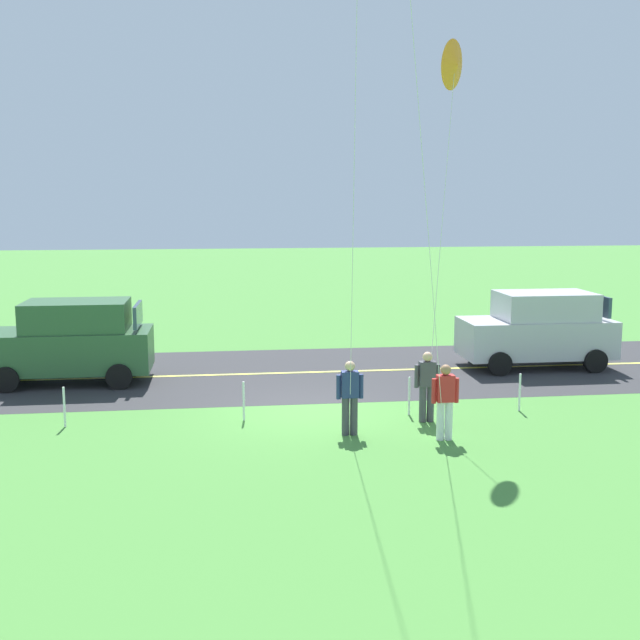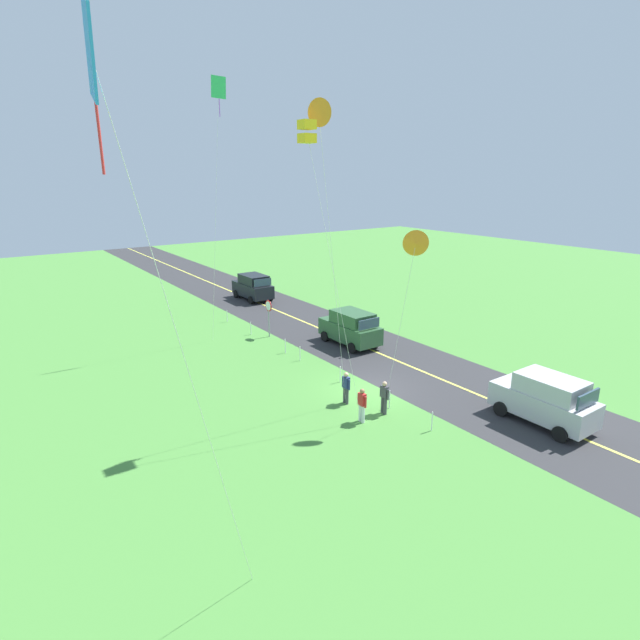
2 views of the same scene
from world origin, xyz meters
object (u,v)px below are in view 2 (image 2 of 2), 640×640
person_adult_companion (384,396)px  kite_blue_mid (416,244)px  person_adult_near (362,404)px  kite_yellow_high (319,114)px  stop_sign (269,311)px  kite_cyan_top (97,75)px  kite_pink_drift (218,95)px  kite_red_low (307,133)px  car_parked_west_near (545,399)px  person_child_watcher (346,387)px  car_suv_foreground (351,327)px  car_parked_east_far (253,287)px

person_adult_companion → kite_blue_mid: (-0.69, -0.80, 7.01)m
person_adult_near → kite_yellow_high: bearing=-107.9°
kite_blue_mid → kite_yellow_high: size_ratio=0.62×
stop_sign → person_adult_companion: size_ratio=1.60×
kite_blue_mid → kite_cyan_top: kite_cyan_top is taller
person_adult_near → kite_pink_drift: bearing=-132.8°
person_adult_companion → kite_cyan_top: kite_cyan_top is taller
stop_sign → kite_cyan_top: size_ratio=0.20×
kite_red_low → car_parked_west_near: bearing=-127.9°
person_adult_near → person_adult_companion: bearing=138.8°
person_child_watcher → kite_red_low: size_ratio=0.13×
kite_pink_drift → person_child_watcher: bearing=-177.8°
car_suv_foreground → kite_blue_mid: bearing=156.3°
car_suv_foreground → person_adult_near: bearing=144.1°
car_parked_east_far → kite_cyan_top: 37.36m
person_child_watcher → kite_blue_mid: kite_blue_mid is taller
car_parked_east_far → kite_yellow_high: kite_yellow_high is taller
person_adult_near → kite_cyan_top: 17.67m
stop_sign → kite_pink_drift: kite_pink_drift is taller
person_adult_companion → car_parked_west_near: bearing=-51.3°
kite_pink_drift → kite_yellow_high: bearing=174.8°
car_parked_west_near → stop_sign: 18.24m
car_suv_foreground → kite_blue_mid: 12.18m
car_parked_east_far → kite_blue_mid: 25.18m
car_suv_foreground → person_adult_near: (-8.63, 6.25, -0.29)m
kite_red_low → kite_yellow_high: size_ratio=0.93×
car_parked_west_near → kite_cyan_top: size_ratio=0.34×
person_adult_companion → car_parked_east_far: bearing=67.8°
person_adult_companion → kite_blue_mid: 7.09m
car_parked_west_near → stop_sign: bearing=12.1°
car_parked_west_near → kite_cyan_top: kite_cyan_top is taller
person_adult_companion → person_child_watcher: bearing=103.3°
car_suv_foreground → kite_pink_drift: 16.02m
person_adult_near → car_parked_west_near: bearing=101.9°
car_parked_west_near → kite_pink_drift: bearing=19.2°
stop_sign → car_suv_foreground: bearing=-141.8°
car_suv_foreground → stop_sign: (4.46, 3.51, 0.65)m
kite_cyan_top → kite_yellow_high: bearing=-47.7°
stop_sign → person_adult_near: size_ratio=1.60×
stop_sign → kite_pink_drift: bearing=78.3°
car_parked_west_near → person_adult_companion: (4.76, 5.19, -0.29)m
car_parked_east_far → kite_yellow_high: 25.42m
person_adult_near → car_parked_east_far: bearing=-148.7°
car_suv_foreground → kite_blue_mid: kite_blue_mid is taller
car_parked_east_far → car_parked_west_near: bearing=179.3°
person_child_watcher → kite_cyan_top: bearing=-151.1°
car_parked_west_near → kite_red_low: size_ratio=0.35×
kite_yellow_high → kite_cyan_top: kite_yellow_high is taller
kite_pink_drift → kite_cyan_top: 24.35m
kite_blue_mid → person_child_watcher: bearing=31.3°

